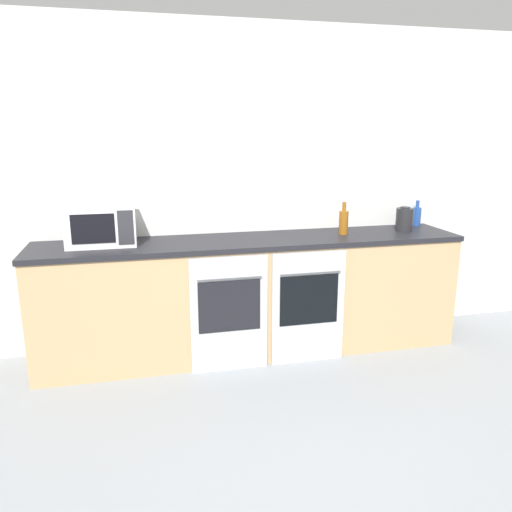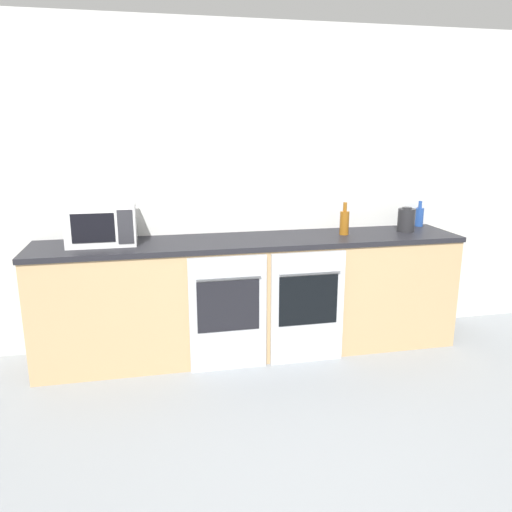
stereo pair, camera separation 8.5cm
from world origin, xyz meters
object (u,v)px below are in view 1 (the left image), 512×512
object	(u,v)px
microwave	(101,224)
kettle	(404,219)
oven_left	(229,314)
bottle_amber	(344,222)
bottle_blue	(417,216)
oven_right	(308,307)

from	to	relation	value
microwave	kettle	size ratio (longest dim) A/B	2.44
kettle	microwave	bearing A→B (deg)	179.42
oven_left	kettle	bearing A→B (deg)	12.09
bottle_amber	kettle	size ratio (longest dim) A/B	1.30
oven_left	bottle_amber	xyz separation A→B (m)	(1.01, 0.32, 0.59)
oven_left	bottle_amber	world-z (taller)	bottle_amber
microwave	kettle	bearing A→B (deg)	-0.58
microwave	bottle_amber	world-z (taller)	microwave
kettle	bottle_blue	bearing A→B (deg)	39.73
oven_left	bottle_amber	size ratio (longest dim) A/B	3.34
oven_right	bottle_blue	world-z (taller)	bottle_blue
microwave	kettle	distance (m)	2.46
oven_right	kettle	distance (m)	1.17
bottle_amber	microwave	bearing A→B (deg)	178.64
oven_right	bottle_blue	bearing A→B (deg)	23.98
oven_left	microwave	distance (m)	1.15
oven_right	microwave	xyz separation A→B (m)	(-1.50, 0.36, 0.64)
oven_left	kettle	world-z (taller)	kettle
oven_right	bottle_amber	world-z (taller)	bottle_amber
oven_left	kettle	size ratio (longest dim) A/B	4.35
microwave	kettle	world-z (taller)	microwave
bottle_blue	oven_right	bearing A→B (deg)	-156.02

